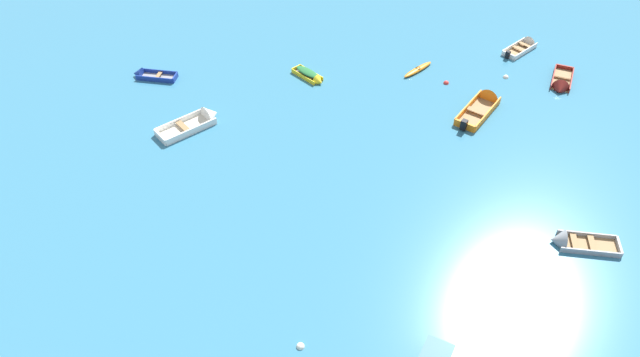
{
  "coord_description": "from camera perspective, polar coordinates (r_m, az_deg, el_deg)",
  "views": [
    {
      "loc": [
        -4.24,
        -3.08,
        22.94
      ],
      "look_at": [
        0.0,
        21.59,
        0.15
      ],
      "focal_mm": 33.78,
      "sensor_mm": 36.0,
      "label": 1
    }
  ],
  "objects": [
    {
      "name": "rowboat_grey_near_camera",
      "position": [
        33.0,
        22.53,
        -5.56
      ],
      "size": [
        3.58,
        2.16,
        1.15
      ],
      "color": "#99754C",
      "rests_on": "ground_plane"
    },
    {
      "name": "mooring_buoy_between_boats_right",
      "position": [
        42.67,
        11.85,
        8.82
      ],
      "size": [
        0.38,
        0.38,
        0.38
      ],
      "primitive_type": "sphere",
      "color": "red",
      "rests_on": "ground_plane"
    },
    {
      "name": "rowboat_yellow_back_row_left",
      "position": [
        42.11,
        -0.84,
        9.68
      ],
      "size": [
        2.16,
        2.67,
        0.78
      ],
      "color": "#4C4C51",
      "rests_on": "ground_plane"
    },
    {
      "name": "rowboat_deep_blue_foreground_center",
      "position": [
        44.04,
        -16.11,
        9.4
      ],
      "size": [
        3.21,
        1.9,
        0.9
      ],
      "color": "gray",
      "rests_on": "ground_plane"
    },
    {
      "name": "rowboat_white_cluster_outer",
      "position": [
        38.75,
        -11.19,
        5.48
      ],
      "size": [
        4.24,
        3.22,
        1.35
      ],
      "color": "beige",
      "rests_on": "ground_plane"
    },
    {
      "name": "rowboat_white_far_back",
      "position": [
        48.31,
        18.9,
        11.86
      ],
      "size": [
        3.34,
        2.66,
        1.03
      ],
      "color": "#99754C",
      "rests_on": "ground_plane"
    },
    {
      "name": "mooring_buoy_between_boats_left",
      "position": [
        44.32,
        17.18,
        9.14
      ],
      "size": [
        0.38,
        0.38,
        0.38
      ],
      "primitive_type": "sphere",
      "color": "silver",
      "rests_on": "ground_plane"
    },
    {
      "name": "rowboat_orange_outer_left",
      "position": [
        40.91,
        15.34,
        6.92
      ],
      "size": [
        4.15,
        4.13,
        1.32
      ],
      "color": "#99754C",
      "rests_on": "ground_plane"
    },
    {
      "name": "kayak_orange_near_right",
      "position": [
        43.57,
        9.25,
        10.17
      ],
      "size": [
        2.64,
        1.97,
        0.27
      ],
      "color": "orange",
      "rests_on": "ground_plane"
    },
    {
      "name": "rowboat_maroon_cluster_inner",
      "position": [
        44.39,
        21.84,
        8.19
      ],
      "size": [
        2.8,
        3.48,
        1.15
      ],
      "color": "#99754C",
      "rests_on": "ground_plane"
    },
    {
      "name": "mooring_buoy_midfield",
      "position": [
        27.08,
        -1.86,
        -15.63
      ],
      "size": [
        0.36,
        0.36,
        0.36
      ],
      "primitive_type": "sphere",
      "color": "silver",
      "rests_on": "ground_plane"
    }
  ]
}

